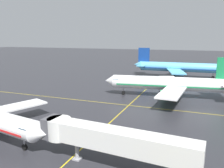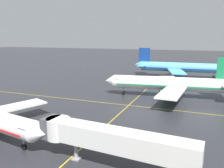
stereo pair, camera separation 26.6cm
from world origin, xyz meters
name	(u,v)px [view 1 (the left image)]	position (x,y,z in m)	size (l,w,h in m)	color
airliner_second_row	(170,84)	(8.44, 47.66, 3.95)	(37.24, 31.85, 11.58)	white
airliner_third_row	(178,67)	(7.25, 84.45, 4.16)	(39.13, 33.76, 12.17)	#5BB7E5
taxiway_markings	(97,134)	(0.00, 16.93, 0.00)	(134.39, 83.31, 0.01)	yellow
jet_bridge	(104,138)	(5.17, 7.77, 4.06)	(21.55, 4.45, 5.58)	silver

